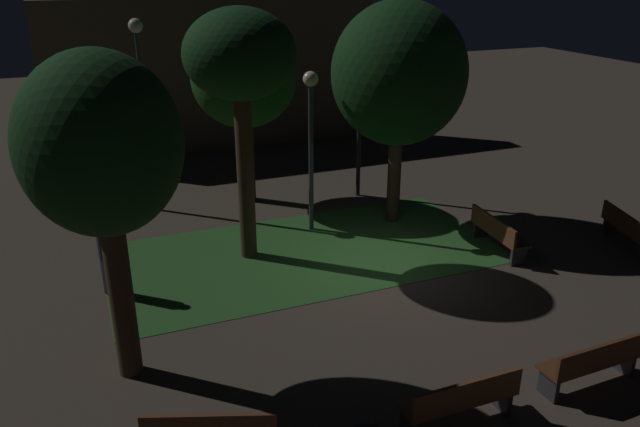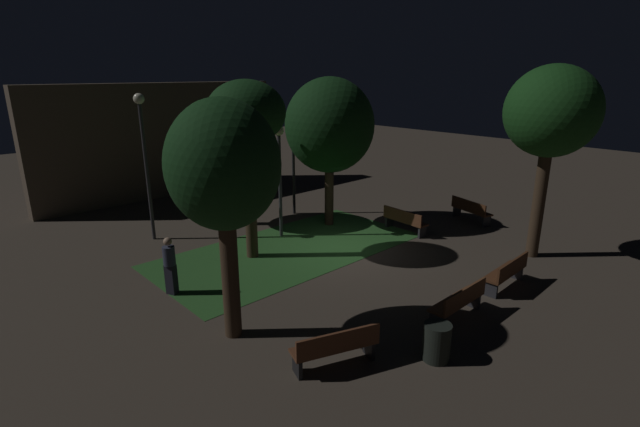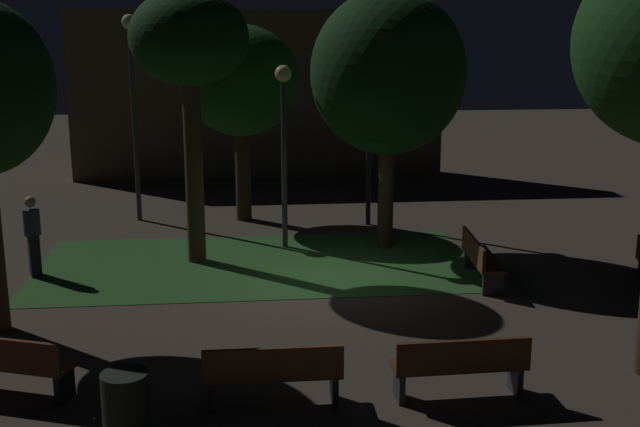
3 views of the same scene
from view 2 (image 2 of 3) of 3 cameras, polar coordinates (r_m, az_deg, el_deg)
The scene contains 18 objects.
ground_plane at distance 15.59m, azimuth 2.97°, elevation -4.55°, with size 60.00×60.00×0.00m, color #473D33.
grass_lawn at distance 15.64m, azimuth -3.76°, elevation -4.46°, with size 8.96×4.45×0.01m, color #2D6028.
bench_front_left at distance 11.75m, azimuth 16.83°, elevation -10.30°, with size 1.80×0.49×0.88m.
bench_back_row at distance 13.78m, azimuth 22.09°, elevation -6.69°, with size 1.81×0.53×0.88m.
bench_front_right at distance 9.62m, azimuth 1.97°, elevation -16.06°, with size 1.86×1.07×0.88m.
bench_path_side at distance 19.35m, azimuth 18.05°, elevation 0.45°, with size 0.95×1.86×0.88m.
bench_by_lamp at distance 17.40m, azimuth 10.35°, elevation -0.79°, with size 0.61×1.83×0.88m.
tree_back_left at distance 9.68m, azimuth -11.81°, elevation 5.47°, with size 2.37×2.37×5.29m.
tree_right_canopy at distance 15.67m, azimuth 26.64°, elevation 10.94°, with size 2.75×2.75×5.98m.
tree_lawn_side at distance 17.35m, azimuth 1.19°, elevation 10.74°, with size 3.31×3.31×5.59m.
tree_near_wall at distance 17.81m, azimuth -12.78°, elevation 9.30°, with size 2.83×2.83×4.85m.
tree_tall_center at distance 14.18m, azimuth -9.08°, elevation 11.71°, with size 2.36×2.36×5.55m.
lamp_post_near_wall at distance 18.94m, azimuth -3.33°, elevation 8.74°, with size 0.36×0.36×4.39m.
lamp_post_plaza_east at distance 16.23m, azimuth -5.03°, elevation 6.46°, with size 0.36×0.36×4.00m.
lamp_post_path_center at distance 16.83m, azimuth -20.89°, elevation 7.97°, with size 0.36×0.36×5.07m.
trash_bin at distance 10.18m, azimuth 14.21°, elevation -15.09°, with size 0.57×0.57×0.81m, color black.
pedestrian at distance 12.94m, azimuth -18.02°, elevation -6.01°, with size 0.32×0.33×1.61m.
building_wall_backdrop at distance 23.29m, azimuth -18.84°, elevation 8.51°, with size 11.76×0.80×5.27m, color brown.
Camera 2 is at (-10.49, -10.00, 5.74)m, focal length 25.95 mm.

